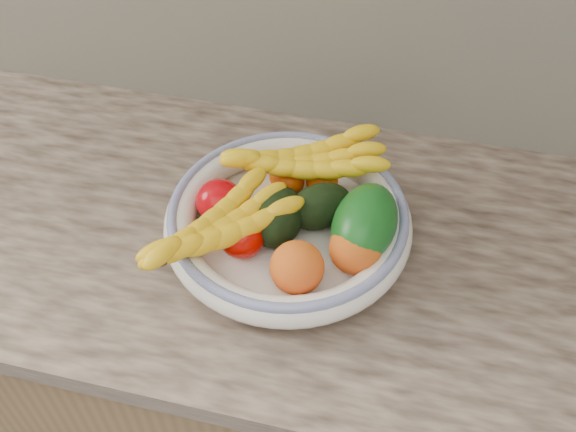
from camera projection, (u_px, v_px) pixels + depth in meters
The scene contains 14 objects.
kitchen_counter at pixel (291, 362), 1.38m from camera, with size 2.44×0.66×1.40m.
fruit_bowl at pixel (288, 221), 1.01m from camera, with size 0.39×0.39×0.08m.
clementine_back_left at pixel (286, 177), 1.07m from camera, with size 0.06×0.06×0.05m, color #F46005.
clementine_back_right at pixel (322, 181), 1.06m from camera, with size 0.05×0.05×0.05m, color #FF6805.
clementine_back_mid at pixel (288, 181), 1.06m from camera, with size 0.05×0.05×0.05m, color #E75104.
tomato_left at pixel (219, 201), 1.02m from camera, with size 0.08×0.08×0.07m, color #B9040B.
tomato_near_left at pixel (242, 237), 0.97m from camera, with size 0.07×0.07×0.06m, color #B50700.
avocado_center at pixel (279, 217), 0.99m from camera, with size 0.08×0.11×0.08m, color black.
avocado_right at pixel (320, 206), 1.01m from camera, with size 0.07×0.11×0.07m, color black.
green_mango at pixel (364, 224), 0.97m from camera, with size 0.10×0.15×0.11m, color #0F5215.
peach_front at pixel (297, 267), 0.92m from camera, with size 0.08×0.08×0.08m, color orange.
peach_right at pixel (355, 248), 0.94m from camera, with size 0.08×0.08×0.08m, color orange.
banana_bunch_back at pixel (303, 164), 1.04m from camera, with size 0.28×0.11×0.08m, color yellow, non-canonical shape.
banana_bunch_front at pixel (218, 231), 0.95m from camera, with size 0.28×0.11×0.08m, color yellow, non-canonical shape.
Camera 1 is at (0.16, 1.01, 1.70)m, focal length 40.00 mm.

